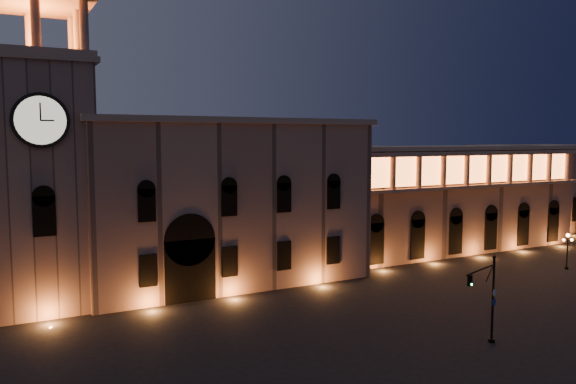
{
  "coord_description": "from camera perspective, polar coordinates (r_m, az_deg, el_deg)",
  "views": [
    {
      "loc": [
        -24.34,
        -34.46,
        15.48
      ],
      "look_at": [
        2.5,
        16.0,
        10.06
      ],
      "focal_mm": 35.0,
      "sensor_mm": 36.0,
      "label": 1
    }
  ],
  "objects": [
    {
      "name": "government_building",
      "position": [
        61.0,
        -6.43,
        -0.93
      ],
      "size": [
        30.8,
        12.8,
        17.6
      ],
      "color": "#8F6C5D",
      "rests_on": "ground"
    },
    {
      "name": "secondary_building",
      "position": [
        104.91,
        23.85,
        0.32
      ],
      "size": [
        20.0,
        12.0,
        14.0
      ],
      "primitive_type": "cube",
      "color": "#896658",
      "rests_on": "ground"
    },
    {
      "name": "clock_tower",
      "position": [
        55.65,
        -24.03,
        1.88
      ],
      "size": [
        9.8,
        9.8,
        32.4
      ],
      "color": "#8F6C5D",
      "rests_on": "ground"
    },
    {
      "name": "colonnade_wing",
      "position": [
        81.54,
        15.89,
        -0.53
      ],
      "size": [
        40.6,
        11.5,
        14.5
      ],
      "color": "#896658",
      "rests_on": "ground"
    },
    {
      "name": "ground",
      "position": [
        44.94,
        7.01,
        -14.77
      ],
      "size": [
        160.0,
        160.0,
        0.0
      ],
      "primitive_type": "plane",
      "color": "black",
      "rests_on": "ground"
    },
    {
      "name": "street_lamp_near",
      "position": [
        74.73,
        26.51,
        -5.11
      ],
      "size": [
        1.39,
        0.73,
        4.31
      ],
      "rotation": [
        0.0,
        0.0,
        -0.43
      ],
      "color": "black",
      "rests_on": "ground"
    },
    {
      "name": "traffic_light",
      "position": [
        45.22,
        19.69,
        -10.22
      ],
      "size": [
        4.68,
        1.85,
        6.74
      ],
      "rotation": [
        0.0,
        0.0,
        0.34
      ],
      "color": "black",
      "rests_on": "ground"
    }
  ]
}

